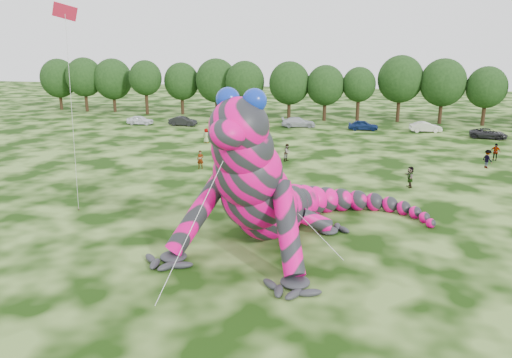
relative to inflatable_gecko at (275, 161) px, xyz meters
The scene contains 29 objects.
ground 7.87m from the inflatable_gecko, 71.38° to the right, with size 240.00×240.00×0.00m, color #16330A.
inflatable_gecko is the anchor object (origin of this frame).
flying_kite 15.57m from the inflatable_gecko, behind, with size 3.30×3.57×15.00m.
tree_0 75.04m from the inflatable_gecko, 134.53° to the left, with size 6.91×6.22×9.51m, color black, non-canonical shape.
tree_1 69.94m from the inflatable_gecko, 131.59° to the left, with size 6.74×6.07×9.81m, color black, non-canonical shape.
tree_2 67.07m from the inflatable_gecko, 127.77° to the left, with size 7.04×6.34×9.64m, color black, non-canonical shape.
tree_3 61.44m from the inflatable_gecko, 123.35° to the left, with size 5.81×5.23×9.44m, color black, non-canonical shape.
tree_4 59.78m from the inflatable_gecko, 117.61° to the left, with size 6.22×5.60×9.06m, color black, non-canonical shape.
tree_5 56.79m from the inflatable_gecko, 111.91° to the left, with size 7.16×6.44×9.80m, color black, non-canonical shape.
tree_6 53.28m from the inflatable_gecko, 107.05° to the left, with size 6.52×5.86×9.49m, color black, non-canonical shape.
tree_7 51.71m from the inflatable_gecko, 99.06° to the left, with size 6.68×6.01×9.48m, color black, non-canonical shape.
tree_8 51.29m from the inflatable_gecko, 92.55° to the left, with size 6.14×5.53×8.94m, color black, non-canonical shape.
tree_9 51.69m from the inflatable_gecko, 86.67° to the left, with size 5.27×4.74×8.68m, color black, non-canonical shape.
tree_10 53.65m from the inflatable_gecko, 79.98° to the left, with size 7.09×6.38×10.50m, color black, non-canonical shape.
tree_11 54.76m from the inflatable_gecko, 73.32° to the left, with size 7.01×6.31×10.07m, color black, non-canonical shape.
tree_12 56.44m from the inflatable_gecko, 67.11° to the left, with size 5.99×5.39×8.97m, color black, non-canonical shape.
car_0 50.36m from the inflatable_gecko, 126.38° to the left, with size 1.64×4.09×1.39m, color white.
car_1 46.94m from the inflatable_gecko, 119.20° to the left, with size 1.50×4.29×1.41m, color black.
car_2 43.03m from the inflatable_gecko, 107.29° to the left, with size 2.51×5.44×1.51m, color maroon.
car_3 44.33m from the inflatable_gecko, 97.00° to the left, with size 2.07×5.09×1.48m, color #B4B9C0.
car_4 43.71m from the inflatable_gecko, 84.43° to the left, with size 1.73×4.31×1.47m, color navy.
car_5 45.83m from the inflatable_gecko, 73.54° to the left, with size 1.53×4.39×1.45m, color beige.
car_6 45.68m from the inflatable_gecko, 63.00° to the left, with size 2.19×4.74×1.32m, color black.
spectator_1 21.76m from the inflatable_gecko, 98.03° to the left, with size 0.92×0.71×1.88m, color gray.
spectator_0 19.69m from the inflatable_gecko, 124.58° to the left, with size 0.67×0.44×1.85m, color gray.
spectator_2 29.00m from the inflatable_gecko, 53.04° to the left, with size 1.22×0.70×1.89m, color gray.
spectator_4 32.67m from the inflatable_gecko, 117.24° to the left, with size 0.90×0.58×1.84m, color gray.
spectator_3 32.99m from the inflatable_gecko, 55.02° to the left, with size 1.09×0.46×1.87m, color gray.
spectator_5 17.14m from the inflatable_gecko, 56.10° to the left, with size 1.74×0.55×1.87m, color gray.
Camera 1 is at (4.22, -24.68, 12.27)m, focal length 35.00 mm.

